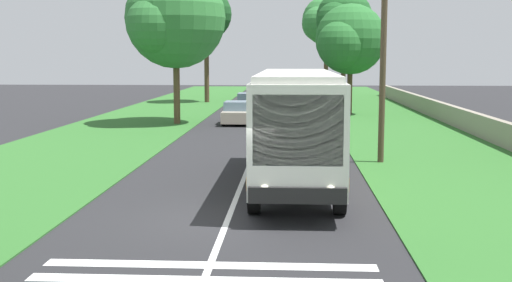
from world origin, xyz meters
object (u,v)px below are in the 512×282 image
at_px(roadside_tree_right_1, 348,41).
at_px(roadside_tree_right_2, 325,22).
at_px(coach_bus, 296,121).
at_px(trailing_car_2, 290,95).
at_px(trailing_minibus_0, 293,80).
at_px(roadside_tree_right_0, 342,20).
at_px(roadside_tree_left_0, 174,21).
at_px(trailing_car_1, 249,103).
at_px(trailing_car_0, 238,113).
at_px(trailing_car_3, 257,91).
at_px(utility_pole, 383,61).
at_px(roadside_tree_left_1, 205,16).

bearing_deg(roadside_tree_right_1, roadside_tree_right_2, 1.36).
xyz_separation_m(coach_bus, trailing_car_2, (38.80, 0.30, -1.48)).
distance_m(trailing_minibus_0, roadside_tree_right_2, 9.00).
xyz_separation_m(roadside_tree_right_0, roadside_tree_right_1, (-11.21, 0.39, -2.12)).
distance_m(roadside_tree_left_0, roadside_tree_right_2, 31.80).
bearing_deg(roadside_tree_right_2, roadside_tree_right_1, -178.64).
height_order(coach_bus, trailing_car_1, coach_bus).
distance_m(trailing_car_0, roadside_tree_left_0, 6.98).
xyz_separation_m(roadside_tree_left_0, roadside_tree_right_2, (29.86, -10.84, 1.44)).
bearing_deg(roadside_tree_right_1, coach_bus, 171.50).
relative_size(trailing_car_3, utility_pole, 0.55).
distance_m(trailing_car_2, trailing_car_3, 7.64).
height_order(roadside_tree_right_0, roadside_tree_right_2, roadside_tree_right_2).
height_order(roadside_tree_left_1, roadside_tree_right_2, roadside_tree_right_2).
height_order(roadside_tree_left_0, roadside_tree_right_1, roadside_tree_left_0).
distance_m(trailing_car_0, roadside_tree_left_1, 20.88).
relative_size(trailing_car_2, trailing_minibus_0, 0.72).
bearing_deg(trailing_car_3, roadside_tree_left_1, 147.88).
bearing_deg(coach_bus, trailing_car_0, 10.25).
distance_m(trailing_car_1, utility_pole, 25.55).
bearing_deg(trailing_car_1, roadside_tree_left_0, 157.69).
distance_m(trailing_minibus_0, utility_pole, 50.17).
height_order(coach_bus, roadside_tree_right_1, roadside_tree_right_1).
xyz_separation_m(trailing_car_2, roadside_tree_left_1, (-0.17, 7.80, 7.24)).
height_order(trailing_minibus_0, roadside_tree_right_0, roadside_tree_right_0).
xyz_separation_m(roadside_tree_left_0, utility_pole, (-14.66, -10.88, -2.37)).
bearing_deg(trailing_car_3, utility_pole, -170.13).
bearing_deg(roadside_tree_right_1, trailing_car_2, 18.66).
bearing_deg(trailing_car_2, trailing_car_0, 170.44).
xyz_separation_m(trailing_car_0, roadside_tree_right_2, (29.64, -6.92, 7.21)).
relative_size(roadside_tree_right_0, roadside_tree_right_2, 0.95).
bearing_deg(utility_pole, roadside_tree_right_1, -1.35).
relative_size(roadside_tree_right_1, roadside_tree_right_2, 0.75).
bearing_deg(roadside_tree_left_1, trailing_car_1, -154.18).
distance_m(trailing_car_2, utility_pole, 34.47).
height_order(trailing_car_1, roadside_tree_left_0, roadside_tree_left_0).
relative_size(trailing_car_2, roadside_tree_right_0, 0.43).
bearing_deg(trailing_car_0, trailing_car_3, 0.36).
xyz_separation_m(coach_bus, trailing_minibus_0, (54.68, -0.05, -0.60)).
bearing_deg(trailing_car_3, trailing_car_1, -179.21).
height_order(trailing_car_2, roadside_tree_right_1, roadside_tree_right_1).
xyz_separation_m(trailing_car_1, roadside_tree_left_1, (9.57, 4.63, 7.24)).
bearing_deg(trailing_car_0, roadside_tree_right_1, -48.07).
relative_size(trailing_car_0, trailing_car_3, 1.00).
relative_size(roadside_tree_left_0, roadside_tree_right_1, 1.21).
relative_size(coach_bus, trailing_car_3, 2.60).
bearing_deg(trailing_car_1, roadside_tree_right_1, -110.57).
xyz_separation_m(trailing_car_1, roadside_tree_right_0, (8.44, -7.79, 6.79)).
bearing_deg(trailing_car_2, roadside_tree_left_1, 91.26).
xyz_separation_m(coach_bus, utility_pole, (4.69, -3.42, 1.92)).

